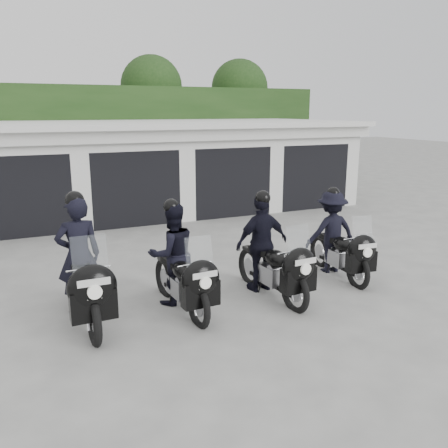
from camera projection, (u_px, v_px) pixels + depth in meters
name	position (u px, v px, depth m)	size (l,w,h in m)	color
ground	(210.00, 288.00, 9.15)	(80.00, 80.00, 0.00)	#9C9C96
garage_block	(117.00, 168.00, 15.95)	(16.40, 6.80, 2.96)	silver
background_vegetation	(100.00, 124.00, 20.08)	(20.00, 3.90, 5.80)	#1B3613
police_bike_a	(82.00, 270.00, 7.56)	(0.73, 2.47, 2.15)	black
police_bike_b	(177.00, 262.00, 8.12)	(0.92, 2.23, 1.94)	black
police_bike_c	(267.00, 250.00, 8.71)	(1.11, 2.27, 1.98)	black
police_bike_d	(335.00, 237.00, 9.79)	(1.16, 2.14, 1.86)	black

